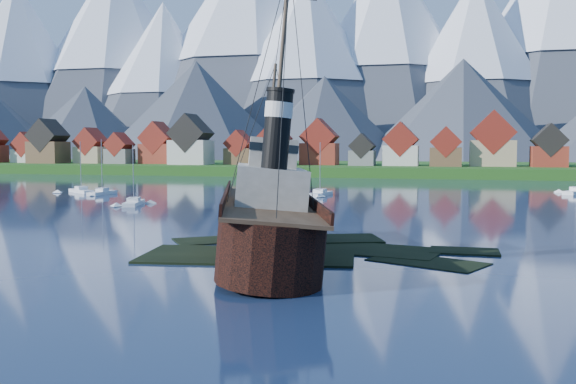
% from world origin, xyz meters
% --- Properties ---
extents(ground, '(1400.00, 1400.00, 0.00)m').
position_xyz_m(ground, '(0.00, 0.00, 0.00)').
color(ground, '#1A2949').
rests_on(ground, ground).
extents(shoal, '(31.71, 21.24, 1.14)m').
position_xyz_m(shoal, '(1.78, 2.15, -0.35)').
color(shoal, black).
rests_on(shoal, ground).
extents(shore_bank, '(600.00, 80.00, 3.20)m').
position_xyz_m(shore_bank, '(0.00, 170.00, 0.00)').
color(shore_bank, '#1D4D16').
rests_on(shore_bank, ground).
extents(seawall, '(600.00, 2.50, 2.00)m').
position_xyz_m(seawall, '(0.00, 132.00, 0.00)').
color(seawall, '#3F3D38').
rests_on(seawall, ground).
extents(town, '(250.96, 16.69, 17.30)m').
position_xyz_m(town, '(-33.12, 152.18, 8.99)').
color(town, maroon).
rests_on(town, ground).
extents(mountains, '(965.00, 340.00, 205.00)m').
position_xyz_m(mountains, '(-0.79, 481.26, 89.34)').
color(mountains, '#2D333D').
rests_on(mountains, ground).
extents(tugboat_wreck, '(7.32, 31.55, 25.00)m').
position_xyz_m(tugboat_wreck, '(-1.39, -1.38, 3.13)').
color(tugboat_wreck, black).
rests_on(tugboat_wreck, ground).
extents(sailboat_a, '(4.25, 8.41, 9.97)m').
position_xyz_m(sailboat_a, '(-35.28, 38.66, 0.22)').
color(sailboat_a, white).
rests_on(sailboat_a, ground).
extents(sailboat_b, '(2.26, 7.74, 11.12)m').
position_xyz_m(sailboat_b, '(-51.37, 56.51, 0.26)').
color(sailboat_b, white).
rests_on(sailboat_b, ground).
extents(sailboat_c, '(7.93, 6.64, 10.74)m').
position_xyz_m(sailboat_c, '(-58.24, 60.17, 0.24)').
color(sailboat_c, white).
rests_on(sailboat_c, ground).
extents(sailboat_d, '(6.31, 8.50, 11.78)m').
position_xyz_m(sailboat_d, '(37.53, 81.01, 0.27)').
color(sailboat_d, white).
rests_on(sailboat_d, ground).
extents(sailboat_f, '(3.39, 9.20, 10.53)m').
position_xyz_m(sailboat_f, '(-10.24, 64.54, 0.23)').
color(sailboat_f, white).
rests_on(sailboat_f, ground).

